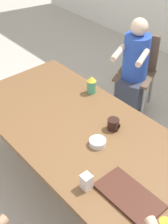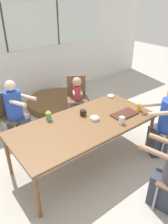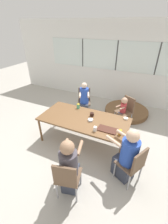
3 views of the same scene
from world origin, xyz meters
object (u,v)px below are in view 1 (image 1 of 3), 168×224
coffee_mug (113,124)px  milk_carton_small (86,182)px  person_man_teal_shirt (133,73)px  bowl_white_shallow (98,142)px  sippy_cup (91,84)px  chair_for_man_teal_shirt (138,66)px

coffee_mug → milk_carton_small: size_ratio=0.89×
person_man_teal_shirt → bowl_white_shallow: (0.72, -1.21, 0.22)m
bowl_white_shallow → coffee_mug: bearing=103.6°
person_man_teal_shirt → sippy_cup: 0.87m
chair_for_man_teal_shirt → coffee_mug: bearing=98.1°
person_man_teal_shirt → bowl_white_shallow: size_ratio=9.06×
chair_for_man_teal_shirt → milk_carton_small: size_ratio=7.95×
coffee_mug → milk_carton_small: (0.29, -0.52, 0.01)m
person_man_teal_shirt → bowl_white_shallow: bearing=96.1°
person_man_teal_shirt → milk_carton_small: 1.81m
chair_for_man_teal_shirt → person_man_teal_shirt: bearing=90.0°
sippy_cup → milk_carton_small: 1.05m
coffee_mug → milk_carton_small: bearing=-61.3°
milk_carton_small → bowl_white_shallow: milk_carton_small is taller
person_man_teal_shirt → milk_carton_small: bearing=97.5°
chair_for_man_teal_shirt → sippy_cup: (0.26, -0.95, 0.27)m
person_man_teal_shirt → coffee_mug: person_man_teal_shirt is taller
chair_for_man_teal_shirt → bowl_white_shallow: (0.79, -1.36, 0.21)m
chair_for_man_teal_shirt → person_man_teal_shirt: person_man_teal_shirt is taller
coffee_mug → bowl_white_shallow: 0.22m
chair_for_man_teal_shirt → bowl_white_shallow: 1.58m
milk_carton_small → sippy_cup: bearing=136.4°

